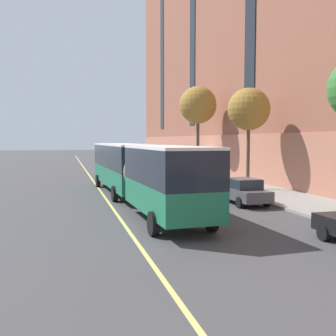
# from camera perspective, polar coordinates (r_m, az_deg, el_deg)

# --- Properties ---
(ground_plane) EXTENTS (260.00, 260.00, 0.00)m
(ground_plane) POSITION_cam_1_polar(r_m,az_deg,el_deg) (25.58, -3.38, -4.60)
(ground_plane) COLOR #424244
(sidewalk) EXTENTS (4.81, 160.00, 0.15)m
(sidewalk) POSITION_cam_1_polar(r_m,az_deg,el_deg) (31.36, 11.94, -2.93)
(sidewalk) COLOR gray
(sidewalk) RESTS_ON ground
(city_bus) EXTENTS (3.68, 21.00, 3.58)m
(city_bus) POSITION_cam_1_polar(r_m,az_deg,el_deg) (24.50, -4.69, -0.08)
(city_bus) COLOR #1E704C
(city_bus) RESTS_ON ground
(parked_car_white_0) EXTENTS (1.96, 4.56, 1.56)m
(parked_car_white_0) POSITION_cam_1_polar(r_m,az_deg,el_deg) (44.59, -1.42, 0.13)
(parked_car_white_0) COLOR silver
(parked_car_white_0) RESTS_ON ground
(parked_car_darkgray_2) EXTENTS (2.14, 4.67, 1.56)m
(parked_car_darkgray_2) POSITION_cam_1_polar(r_m,az_deg,el_deg) (52.19, -3.33, 0.71)
(parked_car_darkgray_2) COLOR #4C4C51
(parked_car_darkgray_2) RESTS_ON ground
(parked_car_red_3) EXTENTS (2.08, 4.72, 1.56)m
(parked_car_red_3) POSITION_cam_1_polar(r_m,az_deg,el_deg) (59.42, -4.55, 1.11)
(parked_car_red_3) COLOR #B21E19
(parked_car_red_3) RESTS_ON ground
(parked_car_champagne_6) EXTENTS (2.08, 4.54, 1.56)m
(parked_car_champagne_6) POSITION_cam_1_polar(r_m,az_deg,el_deg) (33.65, 3.12, -1.16)
(parked_car_champagne_6) COLOR #BCAD89
(parked_car_champagne_6) RESTS_ON ground
(parked_car_darkgray_7) EXTENTS (2.00, 4.53, 1.56)m
(parked_car_darkgray_7) POSITION_cam_1_polar(r_m,az_deg,el_deg) (24.20, 10.77, -3.29)
(parked_car_darkgray_7) COLOR #4C4C51
(parked_car_darkgray_7) RESTS_ON ground
(street_tree_mid_block) EXTENTS (3.22, 3.22, 7.65)m
(street_tree_mid_block) POSITION_cam_1_polar(r_m,az_deg,el_deg) (30.70, 11.64, 8.31)
(street_tree_mid_block) COLOR brown
(street_tree_mid_block) RESTS_ON sidewalk
(street_tree_far_uptown) EXTENTS (3.89, 3.89, 9.31)m
(street_tree_far_uptown) POSITION_cam_1_polar(r_m,az_deg,el_deg) (41.61, 4.37, 9.05)
(street_tree_far_uptown) COLOR brown
(street_tree_far_uptown) RESTS_ON sidewalk
(fire_hydrant) EXTENTS (0.42, 0.24, 0.72)m
(fire_hydrant) POSITION_cam_1_polar(r_m,az_deg,el_deg) (26.96, 12.11, -3.18)
(fire_hydrant) COLOR red
(fire_hydrant) RESTS_ON sidewalk
(lane_centerline) EXTENTS (0.16, 140.00, 0.01)m
(lane_centerline) POSITION_cam_1_polar(r_m,az_deg,el_deg) (28.17, -9.41, -3.83)
(lane_centerline) COLOR #E0D66B
(lane_centerline) RESTS_ON ground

